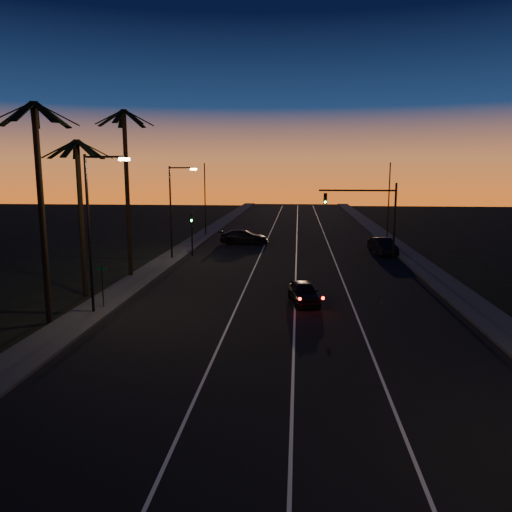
# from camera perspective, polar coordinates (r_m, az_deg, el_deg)

# --- Properties ---
(road) EXTENTS (20.00, 170.00, 0.01)m
(road) POSITION_cam_1_polar(r_m,az_deg,el_deg) (37.62, 3.79, -2.72)
(road) COLOR black
(road) RESTS_ON ground
(sidewalk_left) EXTENTS (2.40, 170.00, 0.16)m
(sidewalk_left) POSITION_cam_1_polar(r_m,az_deg,el_deg) (39.41, -12.73, -2.26)
(sidewalk_left) COLOR #3A3B38
(sidewalk_left) RESTS_ON ground
(sidewalk_right) EXTENTS (2.40, 170.00, 0.16)m
(sidewalk_right) POSITION_cam_1_polar(r_m,az_deg,el_deg) (39.06, 20.47, -2.75)
(sidewalk_right) COLOR #3A3B38
(sidewalk_right) RESTS_ON ground
(lane_stripe_left) EXTENTS (0.12, 160.00, 0.01)m
(lane_stripe_left) POSITION_cam_1_polar(r_m,az_deg,el_deg) (37.78, -0.77, -2.63)
(lane_stripe_left) COLOR silver
(lane_stripe_left) RESTS_ON road
(lane_stripe_mid) EXTENTS (0.12, 160.00, 0.01)m
(lane_stripe_mid) POSITION_cam_1_polar(r_m,az_deg,el_deg) (37.61, 4.55, -2.72)
(lane_stripe_mid) COLOR silver
(lane_stripe_mid) RESTS_ON road
(lane_stripe_right) EXTENTS (0.12, 160.00, 0.01)m
(lane_stripe_right) POSITION_cam_1_polar(r_m,az_deg,el_deg) (37.76, 9.88, -2.78)
(lane_stripe_right) COLOR silver
(lane_stripe_right) RESTS_ON road
(palm_near) EXTENTS (4.25, 4.16, 11.53)m
(palm_near) POSITION_cam_1_polar(r_m,az_deg,el_deg) (28.05, -23.45, 6.81)
(palm_near) COLOR black
(palm_near) RESTS_ON ground
(palm_mid) EXTENTS (4.25, 4.16, 10.03)m
(palm_mid) POSITION_cam_1_polar(r_m,az_deg,el_deg) (33.74, -19.46, 6.03)
(palm_mid) COLOR black
(palm_mid) RESTS_ON ground
(palm_far) EXTENTS (4.25, 4.16, 12.53)m
(palm_far) POSITION_cam_1_polar(r_m,az_deg,el_deg) (38.89, -14.57, 8.70)
(palm_far) COLOR black
(palm_far) RESTS_ON ground
(streetlight_left_near) EXTENTS (2.55, 0.26, 9.00)m
(streetlight_left_near) POSITION_cam_1_polar(r_m,az_deg,el_deg) (29.15, -18.07, 3.76)
(streetlight_left_near) COLOR black
(streetlight_left_near) RESTS_ON ground
(streetlight_left_far) EXTENTS (2.55, 0.26, 8.50)m
(streetlight_left_far) POSITION_cam_1_polar(r_m,az_deg,el_deg) (46.23, -9.37, 5.84)
(streetlight_left_far) COLOR black
(streetlight_left_far) RESTS_ON ground
(street_sign) EXTENTS (0.70, 0.06, 2.60)m
(street_sign) POSITION_cam_1_polar(r_m,az_deg,el_deg) (30.67, -17.16, -2.86)
(street_sign) COLOR black
(street_sign) RESTS_ON ground
(signal_mast) EXTENTS (7.10, 0.41, 7.00)m
(signal_mast) POSITION_cam_1_polar(r_m,az_deg,el_deg) (47.29, 12.81, 5.47)
(signal_mast) COLOR black
(signal_mast) RESTS_ON ground
(signal_post) EXTENTS (0.28, 0.37, 4.20)m
(signal_post) POSITION_cam_1_polar(r_m,az_deg,el_deg) (48.07, -7.35, 3.44)
(signal_post) COLOR black
(signal_post) RESTS_ON ground
(far_pole_left) EXTENTS (0.14, 0.14, 9.00)m
(far_pole_left) POSITION_cam_1_polar(r_m,az_deg,el_deg) (62.91, -5.85, 6.42)
(far_pole_left) COLOR black
(far_pole_left) RESTS_ON ground
(far_pole_right) EXTENTS (0.14, 0.14, 9.00)m
(far_pole_right) POSITION_cam_1_polar(r_m,az_deg,el_deg) (59.74, 14.92, 5.97)
(far_pole_right) COLOR black
(far_pole_right) RESTS_ON ground
(lead_car) EXTENTS (2.30, 4.60, 1.34)m
(lead_car) POSITION_cam_1_polar(r_m,az_deg,el_deg) (31.06, 5.47, -4.15)
(lead_car) COLOR black
(lead_car) RESTS_ON road
(right_car) EXTENTS (2.44, 5.00, 1.58)m
(right_car) POSITION_cam_1_polar(r_m,az_deg,el_deg) (50.39, 14.27, 1.11)
(right_car) COLOR black
(right_car) RESTS_ON road
(cross_car) EXTENTS (5.43, 2.32, 1.56)m
(cross_car) POSITION_cam_1_polar(r_m,az_deg,el_deg) (55.54, -1.41, 2.18)
(cross_car) COLOR black
(cross_car) RESTS_ON road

